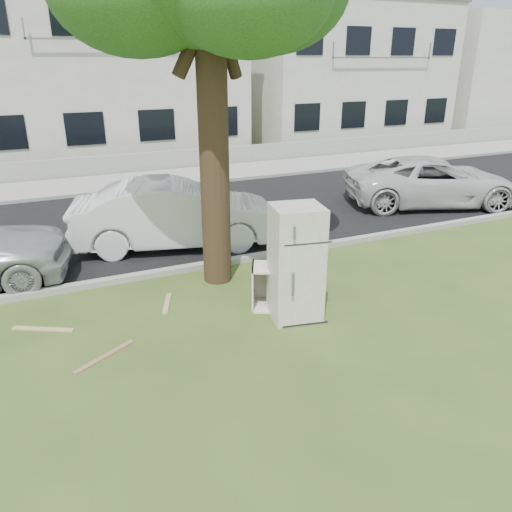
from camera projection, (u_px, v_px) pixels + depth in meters
name	position (u px, v px, depth m)	size (l,w,h in m)	color
ground	(277.00, 315.00, 8.49)	(120.00, 120.00, 0.00)	#354D1B
road	(178.00, 219.00, 13.57)	(120.00, 7.00, 0.01)	black
kerb_near	(225.00, 264.00, 10.57)	(120.00, 0.18, 0.12)	gray
kerb_far	(148.00, 190.00, 16.58)	(120.00, 0.18, 0.12)	gray
sidewalk	(139.00, 181.00, 17.80)	(120.00, 2.80, 0.01)	gray
low_wall	(129.00, 163.00, 19.03)	(120.00, 0.15, 0.70)	gray
townhouse_center	(100.00, 67.00, 21.94)	(11.22, 8.16, 7.44)	silver
townhouse_right	(332.00, 71.00, 26.65)	(10.20, 8.16, 6.84)	silver
filler_right	(510.00, 73.00, 32.52)	(16.00, 9.00, 6.40)	silver
fridge	(296.00, 263.00, 8.11)	(0.79, 0.74, 1.93)	silver
cabinet	(280.00, 286.00, 8.66)	(0.98, 0.61, 0.76)	beige
plank_a	(105.00, 356.00, 7.29)	(1.05, 0.09, 0.02)	#936947
plank_b	(43.00, 329.00, 8.02)	(1.01, 0.10, 0.02)	tan
plank_c	(167.00, 303.00, 8.86)	(0.78, 0.09, 0.02)	tan
car_center	(176.00, 214.00, 11.35)	(1.62, 4.64, 1.53)	silver
car_right	(433.00, 181.00, 14.65)	(2.32, 5.04, 1.40)	silver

